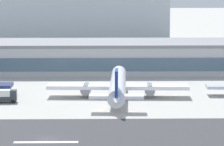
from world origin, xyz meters
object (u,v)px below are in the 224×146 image
(terminal_building, at_px, (109,56))
(service_box_truck_1, at_px, (5,96))
(distant_hotel_block, at_px, (63,8))
(airliner_navy_tail_gate_1, at_px, (118,86))

(terminal_building, distance_m, service_box_truck_1, 59.68)
(distant_hotel_block, xyz_separation_m, airliner_navy_tail_gate_1, (24.43, -161.01, -14.52))
(terminal_building, relative_size, airliner_navy_tail_gate_1, 4.09)
(distant_hotel_block, bearing_deg, service_box_truck_1, -91.38)
(airliner_navy_tail_gate_1, bearing_deg, distant_hotel_block, 11.38)
(distant_hotel_block, bearing_deg, airliner_navy_tail_gate_1, -81.37)
(airliner_navy_tail_gate_1, distance_m, service_box_truck_1, 29.13)
(airliner_navy_tail_gate_1, bearing_deg, terminal_building, 4.74)
(airliner_navy_tail_gate_1, relative_size, service_box_truck_1, 7.72)
(distant_hotel_block, xyz_separation_m, service_box_truck_1, (-4.03, -167.03, -15.88))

